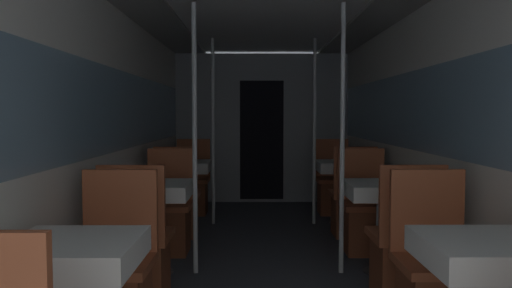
# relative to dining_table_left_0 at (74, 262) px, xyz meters

# --- Properties ---
(wall_left) EXTENTS (0.05, 8.48, 2.18)m
(wall_left) POSITION_rel_dining_table_left_0_xyz_m (-0.36, 2.04, 0.49)
(wall_left) COLOR silver
(wall_left) RESTS_ON ground_plane
(wall_right) EXTENTS (0.05, 8.48, 2.18)m
(wall_right) POSITION_rel_dining_table_left_0_xyz_m (2.21, 2.04, 0.49)
(wall_right) COLOR silver
(wall_right) RESTS_ON ground_plane
(ceiling_panel) EXTENTS (2.57, 8.48, 0.07)m
(ceiling_panel) POSITION_rel_dining_table_left_0_xyz_m (0.92, 2.04, 1.58)
(ceiling_panel) COLOR white
(ceiling_panel) RESTS_ON wall_left
(bulkhead_far) EXTENTS (2.52, 0.09, 2.18)m
(bulkhead_far) POSITION_rel_dining_table_left_0_xyz_m (0.92, 5.17, 0.44)
(bulkhead_far) COLOR gray
(bulkhead_far) RESTS_ON ground_plane
(dining_table_left_0) EXTENTS (0.57, 0.57, 0.74)m
(dining_table_left_0) POSITION_rel_dining_table_left_0_xyz_m (0.00, 0.00, 0.00)
(dining_table_left_0) COLOR #4C4C51
(dining_table_left_0) RESTS_ON ground_plane
(dining_table_left_1) EXTENTS (0.57, 0.57, 0.74)m
(dining_table_left_1) POSITION_rel_dining_table_left_0_xyz_m (0.00, 1.83, 0.00)
(dining_table_left_1) COLOR #4C4C51
(dining_table_left_1) RESTS_ON ground_plane
(chair_left_near_1) EXTENTS (0.44, 0.44, 0.97)m
(chair_left_near_1) POSITION_rel_dining_table_left_0_xyz_m (-0.00, 1.23, -0.34)
(chair_left_near_1) COLOR brown
(chair_left_near_1) RESTS_ON ground_plane
(chair_left_far_1) EXTENTS (0.44, 0.44, 0.97)m
(chair_left_far_1) POSITION_rel_dining_table_left_0_xyz_m (-0.00, 2.44, -0.34)
(chair_left_far_1) COLOR brown
(chair_left_far_1) RESTS_ON ground_plane
(support_pole_left_1) EXTENTS (0.04, 0.04, 2.18)m
(support_pole_left_1) POSITION_rel_dining_table_left_0_xyz_m (0.33, 1.83, 0.45)
(support_pole_left_1) COLOR silver
(support_pole_left_1) RESTS_ON ground_plane
(dining_table_left_2) EXTENTS (0.57, 0.57, 0.74)m
(dining_table_left_2) POSITION_rel_dining_table_left_0_xyz_m (0.00, 3.67, 0.00)
(dining_table_left_2) COLOR #4C4C51
(dining_table_left_2) RESTS_ON ground_plane
(chair_left_near_2) EXTENTS (0.44, 0.44, 0.97)m
(chair_left_near_2) POSITION_rel_dining_table_left_0_xyz_m (-0.00, 3.06, -0.34)
(chair_left_near_2) COLOR brown
(chair_left_near_2) RESTS_ON ground_plane
(chair_left_far_2) EXTENTS (0.44, 0.44, 0.97)m
(chair_left_far_2) POSITION_rel_dining_table_left_0_xyz_m (-0.00, 4.28, -0.34)
(chair_left_far_2) COLOR brown
(chair_left_far_2) RESTS_ON ground_plane
(support_pole_left_2) EXTENTS (0.04, 0.04, 2.18)m
(support_pole_left_2) POSITION_rel_dining_table_left_0_xyz_m (0.33, 3.67, 0.45)
(support_pole_left_2) COLOR silver
(support_pole_left_2) RESTS_ON ground_plane
(dining_table_right_0) EXTENTS (0.57, 0.57, 0.74)m
(dining_table_right_0) POSITION_rel_dining_table_left_0_xyz_m (1.84, 0.00, 0.00)
(dining_table_right_0) COLOR #4C4C51
(dining_table_right_0) RESTS_ON ground_plane
(dining_table_right_1) EXTENTS (0.57, 0.57, 0.74)m
(dining_table_right_1) POSITION_rel_dining_table_left_0_xyz_m (1.84, 1.83, 0.00)
(dining_table_right_1) COLOR #4C4C51
(dining_table_right_1) RESTS_ON ground_plane
(chair_right_near_1) EXTENTS (0.44, 0.44, 0.97)m
(chair_right_near_1) POSITION_rel_dining_table_left_0_xyz_m (1.84, 1.23, -0.34)
(chair_right_near_1) COLOR brown
(chair_right_near_1) RESTS_ON ground_plane
(chair_right_far_1) EXTENTS (0.44, 0.44, 0.97)m
(chair_right_far_1) POSITION_rel_dining_table_left_0_xyz_m (1.84, 2.44, -0.34)
(chair_right_far_1) COLOR brown
(chair_right_far_1) RESTS_ON ground_plane
(support_pole_right_1) EXTENTS (0.04, 0.04, 2.18)m
(support_pole_right_1) POSITION_rel_dining_table_left_0_xyz_m (1.52, 1.83, 0.45)
(support_pole_right_1) COLOR silver
(support_pole_right_1) RESTS_ON ground_plane
(dining_table_right_2) EXTENTS (0.57, 0.57, 0.74)m
(dining_table_right_2) POSITION_rel_dining_table_left_0_xyz_m (1.84, 3.67, 0.00)
(dining_table_right_2) COLOR #4C4C51
(dining_table_right_2) RESTS_ON ground_plane
(chair_right_near_2) EXTENTS (0.44, 0.44, 0.97)m
(chair_right_near_2) POSITION_rel_dining_table_left_0_xyz_m (1.84, 3.06, -0.34)
(chair_right_near_2) COLOR brown
(chair_right_near_2) RESTS_ON ground_plane
(chair_right_far_2) EXTENTS (0.44, 0.44, 0.97)m
(chair_right_far_2) POSITION_rel_dining_table_left_0_xyz_m (1.84, 4.28, -0.34)
(chair_right_far_2) COLOR brown
(chair_right_far_2) RESTS_ON ground_plane
(support_pole_right_2) EXTENTS (0.04, 0.04, 2.18)m
(support_pole_right_2) POSITION_rel_dining_table_left_0_xyz_m (1.52, 3.67, 0.45)
(support_pole_right_2) COLOR silver
(support_pole_right_2) RESTS_ON ground_plane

